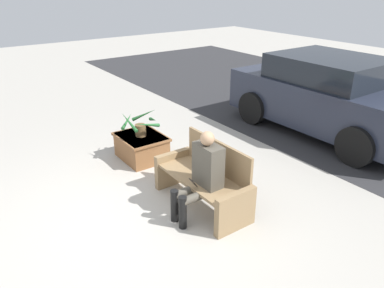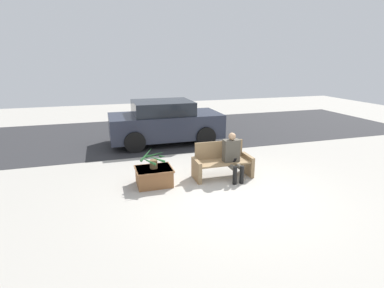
{
  "view_description": "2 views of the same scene",
  "coord_description": "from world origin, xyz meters",
  "px_view_note": "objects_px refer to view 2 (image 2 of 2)",
  "views": [
    {
      "loc": [
        3.66,
        -1.66,
        2.87
      ],
      "look_at": [
        -0.42,
        1.25,
        0.63
      ],
      "focal_mm": 35.0,
      "sensor_mm": 36.0,
      "label": 1
    },
    {
      "loc": [
        -2.65,
        -5.57,
        2.89
      ],
      "look_at": [
        -0.55,
        1.28,
        0.86
      ],
      "focal_mm": 28.0,
      "sensor_mm": 36.0,
      "label": 2
    }
  ],
  "objects_px": {
    "bench": "(222,162)",
    "parked_car": "(165,122)",
    "person_seated": "(233,155)",
    "potted_plant": "(154,160)",
    "planter_box": "(154,176)"
  },
  "relations": [
    {
      "from": "bench",
      "to": "parked_car",
      "type": "relative_size",
      "value": 0.38
    },
    {
      "from": "person_seated",
      "to": "potted_plant",
      "type": "bearing_deg",
      "value": 174.94
    },
    {
      "from": "bench",
      "to": "parked_car",
      "type": "xyz_separation_m",
      "value": [
        -0.69,
        3.6,
        0.36
      ]
    },
    {
      "from": "bench",
      "to": "planter_box",
      "type": "relative_size",
      "value": 1.73
    },
    {
      "from": "planter_box",
      "to": "parked_car",
      "type": "height_order",
      "value": "parked_car"
    },
    {
      "from": "person_seated",
      "to": "parked_car",
      "type": "height_order",
      "value": "parked_car"
    },
    {
      "from": "person_seated",
      "to": "potted_plant",
      "type": "xyz_separation_m",
      "value": [
        -1.94,
        0.17,
        -0.0
      ]
    },
    {
      "from": "bench",
      "to": "parked_car",
      "type": "bearing_deg",
      "value": 100.91
    },
    {
      "from": "potted_plant",
      "to": "person_seated",
      "type": "bearing_deg",
      "value": -5.06
    },
    {
      "from": "bench",
      "to": "planter_box",
      "type": "height_order",
      "value": "bench"
    },
    {
      "from": "bench",
      "to": "person_seated",
      "type": "relative_size",
      "value": 1.27
    },
    {
      "from": "planter_box",
      "to": "potted_plant",
      "type": "relative_size",
      "value": 1.28
    },
    {
      "from": "planter_box",
      "to": "potted_plant",
      "type": "bearing_deg",
      "value": 61.06
    },
    {
      "from": "planter_box",
      "to": "parked_car",
      "type": "relative_size",
      "value": 0.22
    },
    {
      "from": "bench",
      "to": "potted_plant",
      "type": "bearing_deg",
      "value": -179.12
    }
  ]
}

